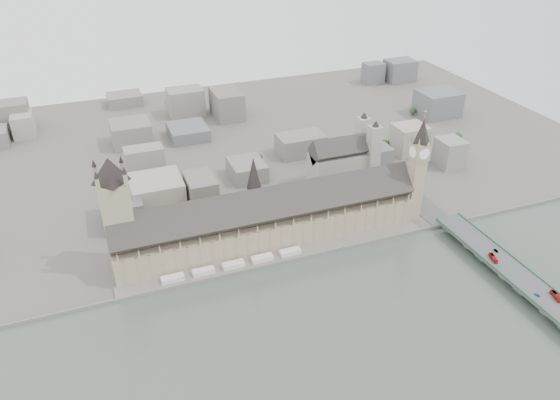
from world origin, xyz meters
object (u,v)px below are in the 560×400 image
object	(u,v)px
westminster_abbey	(344,161)
car_blue	(537,295)
palace_of_westminster	(268,220)
westminster_bridge	(501,266)
car_approach	(422,189)
elizabeth_tower	(418,163)
car_silver	(496,251)
victoria_tower	(116,210)
red_bus_south	(556,296)
red_bus_north	(493,258)

from	to	relation	value
westminster_abbey	car_blue	xyz separation A→B (m)	(45.82, -226.15, -14.14)
westminster_abbey	palace_of_westminster	bearing A→B (deg)	-145.83
westminster_bridge	car_approach	bearing A→B (deg)	87.67
palace_of_westminster	elizabeth_tower	distance (m)	142.94
palace_of_westminster	car_approach	world-z (taller)	palace_of_westminster
car_blue	westminster_abbey	bearing A→B (deg)	77.82
car_approach	elizabeth_tower	bearing A→B (deg)	-145.46
palace_of_westminster	elizabeth_tower	size ratio (longest dim) A/B	2.47
westminster_bridge	palace_of_westminster	bearing A→B (deg)	146.51
westminster_bridge	car_silver	distance (m)	14.31
palace_of_westminster	elizabeth_tower	xyz separation A→B (m)	(138.00, -11.70, 35.38)
victoria_tower	westminster_bridge	size ratio (longest dim) A/B	0.31
elizabeth_tower	red_bus_south	size ratio (longest dim) A/B	8.70
westminster_bridge	red_bus_south	xyz separation A→B (m)	(5.58, -50.55, 6.85)
car_silver	car_approach	distance (m)	110.35
car_silver	car_approach	bearing A→B (deg)	89.59
elizabeth_tower	westminster_bridge	size ratio (longest dim) A/B	0.33
westminster_abbey	red_bus_north	world-z (taller)	westminster_abbey
palace_of_westminster	car_approach	bearing A→B (deg)	5.32
palace_of_westminster	westminster_abbey	bearing A→B (deg)	34.17
westminster_bridge	car_blue	distance (m)	44.35
victoria_tower	car_silver	bearing A→B (deg)	-19.34
victoria_tower	westminster_abbey	world-z (taller)	victoria_tower
elizabeth_tower	car_blue	distance (m)	148.11
palace_of_westminster	victoria_tower	world-z (taller)	victoria_tower
car_blue	westminster_bridge	bearing A→B (deg)	59.50
westminster_bridge	car_blue	bearing A→B (deg)	-96.86
palace_of_westminster	car_silver	size ratio (longest dim) A/B	59.98
car_approach	red_bus_south	bearing A→B (deg)	-98.50
red_bus_north	car_blue	xyz separation A→B (m)	(0.59, -47.72, -0.99)
car_silver	car_approach	world-z (taller)	car_approach
elizabeth_tower	westminster_abbey	distance (m)	96.91
elizabeth_tower	palace_of_westminster	bearing A→B (deg)	175.15
red_bus_south	car_silver	distance (m)	62.99
westminster_bridge	westminster_abbey	size ratio (longest dim) A/B	4.78
red_bus_north	red_bus_south	bearing A→B (deg)	-62.10
red_bus_north	palace_of_westminster	bearing A→B (deg)	162.65
red_bus_south	car_silver	xyz separation A→B (m)	(-1.53, 62.96, -0.99)
westminster_bridge	red_bus_north	size ratio (longest dim) A/B	26.77
car_approach	westminster_bridge	bearing A→B (deg)	-101.02
elizabeth_tower	victoria_tower	world-z (taller)	elizabeth_tower
palace_of_westminster	red_bus_south	bearing A→B (deg)	-43.27
red_bus_north	car_approach	distance (m)	119.18
red_bus_north	car_silver	bearing A→B (deg)	56.23
victoria_tower	red_bus_south	xyz separation A→B (m)	(289.58, -164.05, -43.23)
victoria_tower	palace_of_westminster	bearing A→B (deg)	-2.96
victoria_tower	car_blue	distance (m)	323.04
red_bus_south	car_blue	size ratio (longest dim) A/B	3.03
palace_of_westminster	red_bus_north	bearing A→B (deg)	-33.44
red_bus_north	elizabeth_tower	bearing A→B (deg)	117.33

